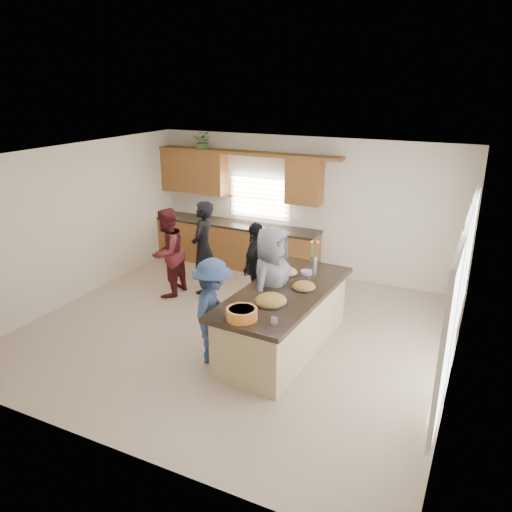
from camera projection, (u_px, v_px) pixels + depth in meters
The scene contains 18 objects.
floor at pixel (236, 331), 8.06m from camera, with size 6.50×6.50×0.00m, color #BEA98D.
room_shell at pixel (234, 217), 7.43m from camera, with size 6.52×6.02×2.81m.
back_cabinetry at pixel (235, 224), 10.68m from camera, with size 4.08×0.66×2.46m.
right_wall_glazing at pixel (459, 293), 6.18m from camera, with size 0.06×4.00×2.25m.
island at pixel (284, 321), 7.40m from camera, with size 1.30×2.76×0.95m.
platter_front at pixel (271, 301), 6.81m from camera, with size 0.49×0.49×0.20m.
platter_mid at pixel (304, 287), 7.28m from camera, with size 0.38×0.38×0.15m.
platter_back at pixel (287, 272), 7.83m from camera, with size 0.35×0.35×0.14m.
salad_bowl at pixel (242, 313), 6.33m from camera, with size 0.40×0.40×0.15m.
clear_cup at pixel (274, 321), 6.22m from camera, with size 0.08×0.08×0.09m, color white.
plate_stack at pixel (306, 272), 7.84m from camera, with size 0.19×0.19×0.05m, color #BB8CCC.
flower_vase at pixel (314, 252), 8.13m from camera, with size 0.14×0.14×0.43m.
potted_plant at pixel (203, 141), 10.51m from camera, with size 0.38×0.33×0.42m, color #44732E.
woman_left_back at pixel (203, 248), 9.29m from camera, with size 0.64×0.42×1.76m, color black.
woman_left_mid at pixel (167, 253), 9.16m from camera, with size 0.81×0.63×1.66m, color #5B1B20.
woman_left_front at pixel (257, 264), 8.78m from camera, with size 0.90×0.37×1.54m, color black.
woman_right_back at pixel (213, 311), 6.97m from camera, with size 1.00×0.58×1.55m, color navy.
woman_right_front at pixel (271, 285), 7.52m from camera, with size 0.89×0.58×1.82m, color slate.
Camera 1 is at (3.42, -6.34, 3.83)m, focal length 35.00 mm.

